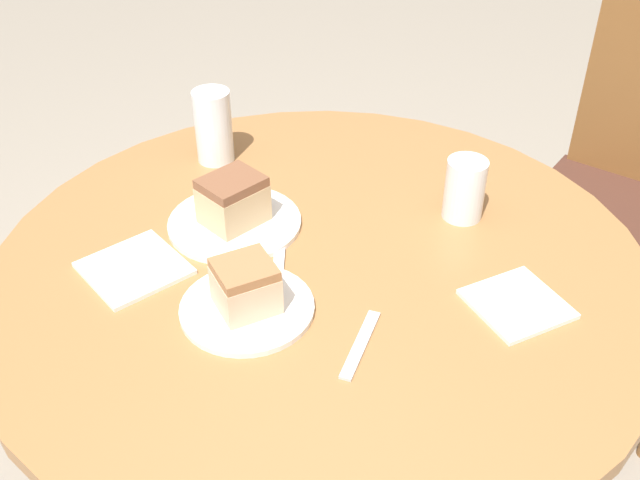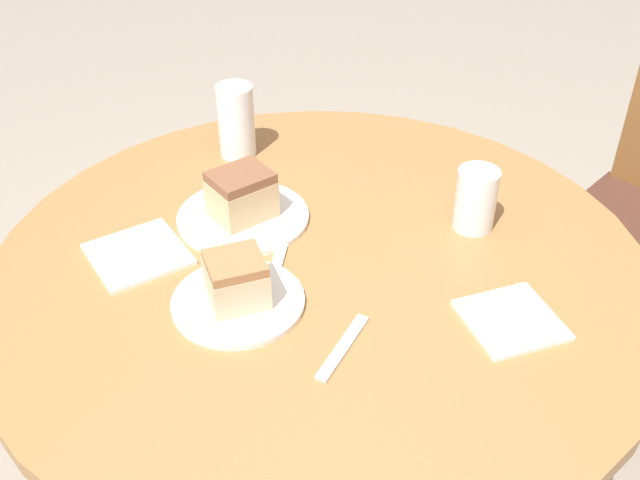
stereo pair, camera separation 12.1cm
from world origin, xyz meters
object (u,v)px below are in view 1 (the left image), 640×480
object	(u,v)px
glass_lemonade	(464,191)
glass_water	(214,131)
plate_near	(235,223)
cake_slice_near	(233,200)
cake_slice_far	(245,286)
plate_far	(247,308)

from	to	relation	value
glass_lemonade	glass_water	distance (m)	0.50
plate_near	cake_slice_near	distance (m)	0.05
plate_near	cake_slice_far	xyz separation A→B (m)	(0.19, -0.13, 0.04)
plate_far	cake_slice_far	world-z (taller)	cake_slice_far
plate_far	glass_water	xyz separation A→B (m)	(-0.40, 0.24, 0.06)
plate_near	cake_slice_far	world-z (taller)	cake_slice_far
plate_near	cake_slice_far	bearing A→B (deg)	-33.23
plate_far	cake_slice_far	bearing A→B (deg)	0.00
plate_far	cake_slice_far	distance (m)	0.04
plate_near	plate_far	world-z (taller)	same
glass_lemonade	glass_water	world-z (taller)	glass_water
plate_near	glass_lemonade	distance (m)	0.41
plate_far	glass_water	world-z (taller)	glass_water
plate_near	glass_water	world-z (taller)	glass_water
plate_near	glass_water	distance (m)	0.25
cake_slice_near	glass_lemonade	xyz separation A→B (m)	(0.25, 0.31, -0.00)
glass_water	cake_slice_near	bearing A→B (deg)	-29.07
glass_lemonade	plate_near	bearing A→B (deg)	-129.00
cake_slice_near	cake_slice_far	bearing A→B (deg)	-33.23
cake_slice_far	glass_lemonade	xyz separation A→B (m)	(0.06, 0.44, 0.00)
cake_slice_far	plate_near	bearing A→B (deg)	146.77
plate_far	cake_slice_near	xyz separation A→B (m)	(-0.19, 0.13, 0.05)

